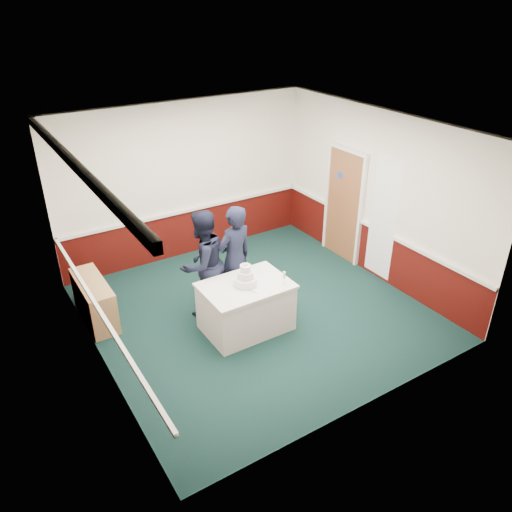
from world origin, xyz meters
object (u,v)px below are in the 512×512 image
cake_table (246,306)px  wedding_cake (246,278)px  sideboard (95,301)px  person_woman (235,259)px  champagne_flute (284,276)px  person_man (203,264)px  cake_knife (251,291)px

cake_table → wedding_cake: wedding_cake is taller
sideboard → person_woman: person_woman is taller
sideboard → champagne_flute: 3.03m
cake_table → person_man: bearing=113.0°
person_man → person_woman: person_woman is taller
cake_table → wedding_cake: bearing=90.0°
wedding_cake → person_woman: person_woman is taller
cake_knife → person_man: 1.01m
sideboard → champagne_flute: (2.40, -1.75, 0.58)m
wedding_cake → cake_knife: 0.23m
wedding_cake → person_man: (-0.33, 0.77, -0.02)m
sideboard → cake_knife: size_ratio=5.45×
cake_table → person_man: 0.96m
sideboard → cake_table: size_ratio=0.91×
sideboard → person_man: size_ratio=0.68×
person_woman → cake_knife: bearing=66.4°
cake_table → person_man: size_ratio=0.75×
cake_knife → champagne_flute: (0.53, -0.08, 0.14)m
sideboard → wedding_cake: bearing=-37.7°
wedding_cake → person_man: size_ratio=0.21×
cake_table → person_man: (-0.33, 0.77, 0.48)m
wedding_cake → cake_knife: wedding_cake is taller
cake_table → champagne_flute: (0.50, -0.28, 0.53)m
cake_knife → person_man: person_man is taller
wedding_cake → champagne_flute: 0.57m
champagne_flute → wedding_cake: bearing=150.8°
wedding_cake → person_woman: (0.17, 0.61, 0.00)m
cake_knife → person_man: (-0.30, 0.97, 0.09)m
sideboard → cake_table: cake_table is taller
sideboard → cake_knife: bearing=-41.8°
cake_table → wedding_cake: 0.50m
cake_knife → person_man: bearing=85.0°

